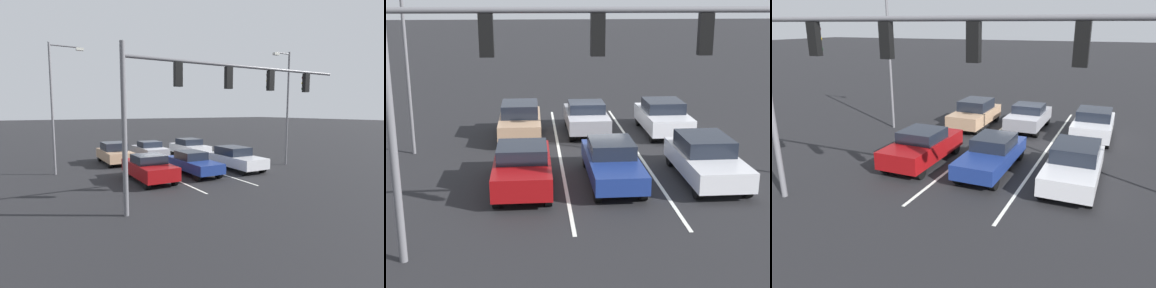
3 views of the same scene
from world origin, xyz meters
TOP-DOWN VIEW (x-y plane):
  - ground_plane at (0.00, 0.00)m, footprint 240.00×240.00m
  - lane_stripe_left_divider at (-1.61, 1.94)m, footprint 0.12×15.89m
  - lane_stripe_center_divider at (1.61, 1.94)m, footprint 0.12×15.89m
  - car_maroon_rightlane_front at (3.05, 5.96)m, footprint 1.86×4.44m
  - car_silver_leftlane_front at (-3.33, 5.64)m, footprint 1.88×4.58m
  - car_navy_midlane_front at (-0.03, 5.59)m, footprint 1.71×4.67m
  - car_tan_rightlane_second at (3.24, -0.66)m, footprint 1.82×4.33m
  - car_gray_midlane_second at (0.17, -1.27)m, footprint 1.85×4.08m
  - car_white_leftlane_second at (-3.42, -0.96)m, footprint 1.93×4.29m
  - traffic_signal_gantry at (1.80, 10.87)m, footprint 11.65×0.37m
  - street_lamp_right_shoulder at (7.33, 1.52)m, footprint 2.04×0.24m

SIDE VIEW (x-z plane):
  - ground_plane at x=0.00m, z-range 0.00..0.00m
  - lane_stripe_left_divider at x=-1.61m, z-range 0.00..0.01m
  - lane_stripe_center_divider at x=1.61m, z-range 0.00..0.01m
  - car_navy_midlane_front at x=-0.03m, z-range 0.02..1.45m
  - car_gray_midlane_second at x=0.17m, z-range 0.02..1.51m
  - car_maroon_rightlane_front at x=3.05m, z-range 0.02..1.52m
  - car_silver_leftlane_front at x=-3.33m, z-range 0.02..1.55m
  - car_white_leftlane_second at x=-3.42m, z-range 0.02..1.57m
  - car_tan_rightlane_second at x=3.24m, z-range 0.01..1.60m
  - street_lamp_right_shoulder at x=7.33m, z-range 0.63..8.69m
  - traffic_signal_gantry at x=1.80m, z-range 1.66..8.15m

